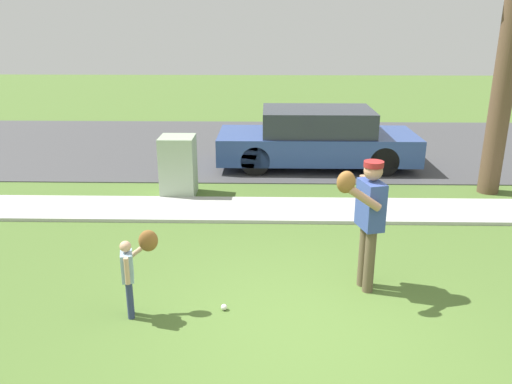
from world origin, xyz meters
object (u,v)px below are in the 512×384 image
Objects in this scene: person_adult at (368,212)px; person_child at (134,263)px; baseball at (224,307)px; parked_wagon_blue at (317,138)px; utility_cabinet at (178,166)px.

person_adult reaches higher than person_child.
parked_wagon_blue reaches higher than baseball.
utility_cabinet is at bearing 106.22° from baseball.
utility_cabinet is at bearing 36.35° from parked_wagon_blue.
person_child reaches higher than baseball.
person_adult is 5.78m from parked_wagon_blue.
utility_cabinet is 3.55m from parked_wagon_blue.
person_adult is 0.37× the size of parked_wagon_blue.
person_child is 1.17m from baseball.
person_adult is 22.65× the size of baseball.
person_adult reaches higher than baseball.
person_child is (-2.71, -0.63, -0.40)m from person_adult.
person_adult is at bearing -1.21° from person_child.
baseball is at bearing -73.78° from utility_cabinet.
person_adult reaches higher than parked_wagon_blue.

